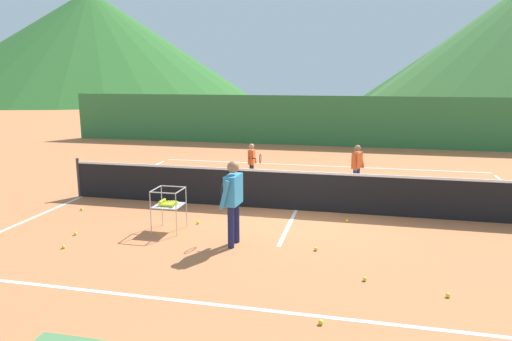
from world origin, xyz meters
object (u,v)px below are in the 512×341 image
object	(u,v)px
student_0	(252,159)
tennis_ball_4	(347,221)
student_1	(357,163)
tennis_ball_0	(75,234)
ball_cart	(168,204)
tennis_ball_11	(198,222)
tennis_net	(297,190)
tennis_ball_10	(321,322)
tennis_ball_7	(365,279)
tennis_ball_3	(82,209)
tennis_ball_6	(64,247)
tennis_ball_5	(448,295)
tennis_ball_2	(316,249)
instructor	(233,195)

from	to	relation	value
student_0	tennis_ball_4	distance (m)	4.46
student_1	tennis_ball_0	distance (m)	7.60
ball_cart	tennis_ball_11	bearing A→B (deg)	50.61
tennis_net	student_0	bearing A→B (deg)	123.36
tennis_ball_10	tennis_ball_11	bearing A→B (deg)	129.71
tennis_net	tennis_ball_7	bearing A→B (deg)	-66.48
student_1	tennis_ball_3	world-z (taller)	student_1
student_0	tennis_ball_6	bearing A→B (deg)	-110.26
tennis_net	student_1	bearing A→B (deg)	59.27
student_1	tennis_ball_11	bearing A→B (deg)	-130.95
tennis_ball_5	tennis_ball_11	bearing A→B (deg)	152.93
tennis_ball_0	tennis_ball_11	distance (m)	2.53
tennis_net	student_0	world-z (taller)	student_0
student_0	tennis_ball_5	world-z (taller)	student_0
student_1	tennis_ball_5	size ratio (longest dim) A/B	19.15
tennis_net	tennis_ball_3	xyz separation A→B (m)	(-5.08, -1.16, -0.47)
ball_cart	tennis_ball_2	size ratio (longest dim) A/B	13.22
tennis_ball_2	tennis_ball_10	distance (m)	2.61
tennis_ball_6	tennis_ball_10	xyz separation A→B (m)	(4.97, -1.66, 0.00)
student_0	tennis_ball_7	distance (m)	7.11
ball_cart	tennis_ball_4	xyz separation A→B (m)	(3.65, 1.39, -0.55)
tennis_ball_6	tennis_ball_7	size ratio (longest dim) A/B	1.00
ball_cart	tennis_ball_11	world-z (taller)	ball_cart
student_1	tennis_ball_5	xyz separation A→B (m)	(1.40, -6.31, -0.75)
instructor	tennis_ball_5	size ratio (longest dim) A/B	24.17
tennis_ball_5	tennis_ball_7	xyz separation A→B (m)	(-1.19, 0.30, 0.00)
tennis_ball_2	tennis_ball_11	size ratio (longest dim) A/B	1.00
tennis_ball_3	tennis_ball_4	world-z (taller)	same
student_1	tennis_ball_4	size ratio (longest dim) A/B	19.15
tennis_ball_0	tennis_ball_10	world-z (taller)	same
tennis_ball_3	tennis_net	bearing A→B (deg)	12.87
tennis_net	tennis_ball_2	bearing A→B (deg)	-74.26
tennis_net	ball_cart	size ratio (longest dim) A/B	13.19
tennis_net	ball_cart	xyz separation A→B (m)	(-2.42, -2.08, 0.09)
tennis_net	instructor	xyz separation A→B (m)	(-0.87, -2.58, 0.49)
ball_cart	tennis_ball_6	bearing A→B (deg)	-137.58
tennis_net	tennis_ball_0	bearing A→B (deg)	-146.35
tennis_net	tennis_ball_11	size ratio (longest dim) A/B	174.37
tennis_ball_7	tennis_ball_4	bearing A→B (deg)	96.99
tennis_ball_3	student_1	bearing A→B (deg)	28.43
student_0	tennis_ball_7	size ratio (longest dim) A/B	17.69
tennis_net	tennis_ball_5	bearing A→B (deg)	-54.84
tennis_ball_3	tennis_ball_6	distance (m)	2.58
tennis_ball_0	student_1	bearing A→B (deg)	42.63
student_1	tennis_ball_10	bearing A→B (deg)	-92.82
student_0	ball_cart	size ratio (longest dim) A/B	1.34
tennis_net	tennis_ball_11	distance (m)	2.54
tennis_ball_0	tennis_ball_5	size ratio (longest dim) A/B	1.00
tennis_ball_6	tennis_ball_11	xyz separation A→B (m)	(1.98, 1.95, 0.00)
student_0	instructor	bearing A→B (deg)	-80.77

